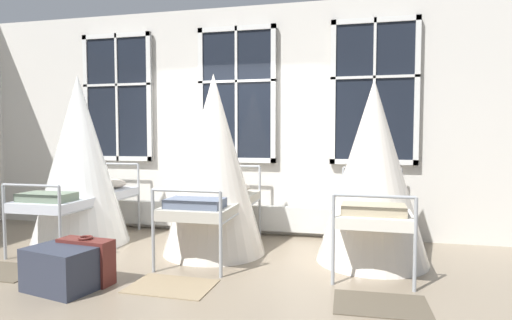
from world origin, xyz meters
TOP-DOWN VIEW (x-y plane):
  - ground at (0.00, 0.00)m, footprint 16.24×16.24m
  - back_wall_with_windows at (0.00, 1.43)m, footprint 8.45×0.10m
  - window_bank at (-0.00, 1.31)m, footprint 5.06×0.10m
  - cot_first at (-1.91, 0.30)m, footprint 1.27×1.83m
  - cot_second at (0.01, 0.28)m, footprint 1.27×1.83m
  - cot_third at (1.91, 0.32)m, footprint 1.27×1.84m
  - rug_first at (-1.94, -0.99)m, footprint 0.80×0.56m
  - rug_second at (0.00, -0.99)m, footprint 0.81×0.58m
  - rug_third at (1.94, -0.99)m, footprint 0.81×0.58m
  - suitcase_dark at (-0.86, -1.09)m, footprint 0.58×0.27m
  - travel_trunk at (-0.97, -1.32)m, footprint 0.71×0.53m

SIDE VIEW (x-z plane):
  - ground at x=0.00m, z-range 0.00..0.00m
  - rug_first at x=-1.94m, z-range 0.00..0.01m
  - rug_second at x=0.00m, z-range 0.00..0.01m
  - rug_third at x=1.94m, z-range 0.00..0.01m
  - travel_trunk at x=-0.97m, z-range 0.00..0.41m
  - suitcase_dark at x=-0.86m, z-range -0.01..0.46m
  - cot_third at x=1.91m, z-range -0.03..2.07m
  - cot_second at x=0.01m, z-range -0.03..2.18m
  - cot_first at x=-1.91m, z-range -0.03..2.24m
  - window_bank at x=0.00m, z-range -0.21..2.76m
  - back_wall_with_windows at x=0.00m, z-range 0.00..3.34m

